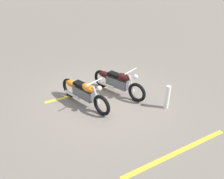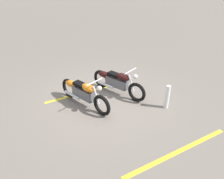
% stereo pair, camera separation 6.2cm
% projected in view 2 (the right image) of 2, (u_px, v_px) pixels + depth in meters
% --- Properties ---
extents(ground_plane, '(60.00, 60.00, 0.00)m').
position_uv_depth(ground_plane, '(102.00, 99.00, 7.37)').
color(ground_plane, slate).
extents(motorcycle_bright_foreground, '(2.19, 0.79, 1.04)m').
position_uv_depth(motorcycle_bright_foreground, '(83.00, 92.00, 6.85)').
color(motorcycle_bright_foreground, black).
rests_on(motorcycle_bright_foreground, ground).
extents(motorcycle_dark_foreground, '(2.17, 0.85, 1.04)m').
position_uv_depth(motorcycle_dark_foreground, '(117.00, 81.00, 7.49)').
color(motorcycle_dark_foreground, black).
rests_on(motorcycle_dark_foreground, ground).
extents(bollard_post, '(0.14, 0.14, 0.78)m').
position_uv_depth(bollard_post, '(167.00, 97.00, 6.73)').
color(bollard_post, white).
rests_on(bollard_post, ground).
extents(parking_stripe_near, '(0.39, 3.20, 0.01)m').
position_uv_depth(parking_stripe_near, '(89.00, 91.00, 7.82)').
color(parking_stripe_near, yellow).
rests_on(parking_stripe_near, ground).
extents(parking_stripe_mid, '(0.39, 3.20, 0.01)m').
position_uv_depth(parking_stripe_mid, '(178.00, 152.00, 5.25)').
color(parking_stripe_mid, yellow).
rests_on(parking_stripe_mid, ground).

